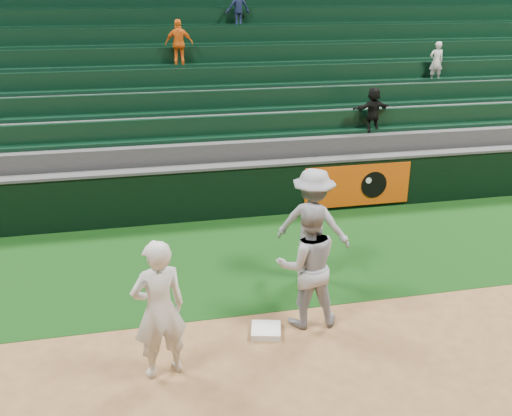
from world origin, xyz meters
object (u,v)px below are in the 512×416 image
(first_base, at_px, (266,331))
(baserunner, at_px, (307,265))
(base_coach, at_px, (313,224))
(first_baseman, at_px, (159,310))

(first_base, xyz_separation_m, baserunner, (0.69, 0.18, 0.95))
(baserunner, distance_m, base_coach, 1.56)
(first_base, distance_m, baserunner, 1.18)
(first_base, height_order, baserunner, baserunner)
(baserunner, xyz_separation_m, base_coach, (0.55, 1.46, 0.03))
(first_base, height_order, first_baseman, first_baseman)
(base_coach, bearing_deg, first_baseman, 70.84)
(first_base, xyz_separation_m, base_coach, (1.24, 1.65, 0.98))
(first_base, bearing_deg, first_baseman, -158.49)
(baserunner, bearing_deg, first_baseman, 23.79)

